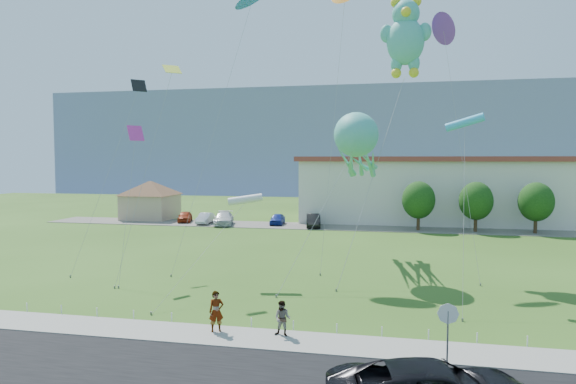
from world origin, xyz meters
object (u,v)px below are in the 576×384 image
(parked_car_silver, at_px, (205,218))
(teddy_bear_kite, at_px, (405,35))
(pavilion, at_px, (150,196))
(parked_car_black, at_px, (313,220))
(pedestrian_right, at_px, (283,318))
(parked_car_white, at_px, (224,218))
(pedestrian_left, at_px, (216,311))
(octopus_kite, at_px, (358,147))
(parked_car_red, at_px, (185,217))
(stop_sign, at_px, (448,320))
(parked_car_blue, at_px, (277,219))
(warehouse, at_px, (550,190))

(parked_car_silver, bearing_deg, teddy_bear_kite, -43.19)
(pavilion, relative_size, parked_car_black, 2.03)
(pedestrian_right, relative_size, parked_car_white, 0.30)
(pedestrian_left, height_order, octopus_kite, octopus_kite)
(parked_car_red, bearing_deg, octopus_kite, -60.75)
(pedestrian_right, distance_m, parked_car_red, 43.34)
(parked_car_black, bearing_deg, octopus_kite, -82.61)
(stop_sign, bearing_deg, parked_car_red, 124.74)
(pavilion, relative_size, parked_car_blue, 2.44)
(parked_car_black, bearing_deg, parked_car_white, 171.56)
(stop_sign, relative_size, parked_car_blue, 0.66)
(stop_sign, distance_m, pedestrian_left, 10.07)
(parked_car_blue, bearing_deg, parked_car_silver, -176.26)
(pedestrian_right, distance_m, parked_car_black, 36.82)
(parked_car_silver, relative_size, parked_car_white, 0.76)
(pedestrian_left, bearing_deg, teddy_bear_kite, 37.31)
(parked_car_white, xyz_separation_m, teddy_bear_kite, (20.61, -17.91, 16.33))
(pedestrian_left, height_order, pedestrian_right, pedestrian_left)
(parked_car_black, distance_m, octopus_kite, 23.51)
(pavilion, xyz_separation_m, pedestrian_left, (23.65, -40.32, -2.00))
(parked_car_silver, relative_size, teddy_bear_kite, 0.20)
(pavilion, height_order, teddy_bear_kite, teddy_bear_kite)
(pavilion, height_order, parked_car_black, pavilion)
(stop_sign, relative_size, parked_car_red, 0.65)
(pedestrian_right, xyz_separation_m, octopus_kite, (2.10, 15.42, 7.88))
(pedestrian_left, bearing_deg, parked_car_black, 64.09)
(pavilion, distance_m, octopus_kite, 38.47)
(parked_car_white, relative_size, parked_car_blue, 1.37)
(stop_sign, relative_size, pedestrian_right, 1.61)
(parked_car_blue, bearing_deg, pedestrian_left, -84.98)
(pavilion, distance_m, parked_car_blue, 17.98)
(pedestrian_left, height_order, parked_car_black, pedestrian_left)
(stop_sign, xyz_separation_m, parked_car_white, (-22.03, 38.22, -1.06))
(warehouse, bearing_deg, pedestrian_left, -119.63)
(parked_car_red, relative_size, parked_car_silver, 0.98)
(parked_car_red, bearing_deg, stop_sign, -71.54)
(pedestrian_right, bearing_deg, parked_car_white, 119.56)
(parked_car_blue, bearing_deg, pavilion, 168.56)
(teddy_bear_kite, bearing_deg, stop_sign, -86.02)
(pavilion, xyz_separation_m, parked_car_black, (22.25, -3.72, -2.22))
(octopus_kite, bearing_deg, pedestrian_right, -97.74)
(parked_car_white, bearing_deg, warehouse, 0.91)
(parked_car_blue, height_order, octopus_kite, octopus_kite)
(warehouse, distance_m, parked_car_blue, 33.56)
(stop_sign, bearing_deg, pedestrian_left, 169.17)
(stop_sign, xyz_separation_m, parked_car_black, (-11.25, 38.48, -1.06))
(parked_car_silver, bearing_deg, pavilion, 153.87)
(teddy_bear_kite, bearing_deg, parked_car_red, 143.27)
(parked_car_silver, bearing_deg, parked_car_red, 154.10)
(parked_car_blue, xyz_separation_m, teddy_bear_kite, (14.41, -19.56, 16.44))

